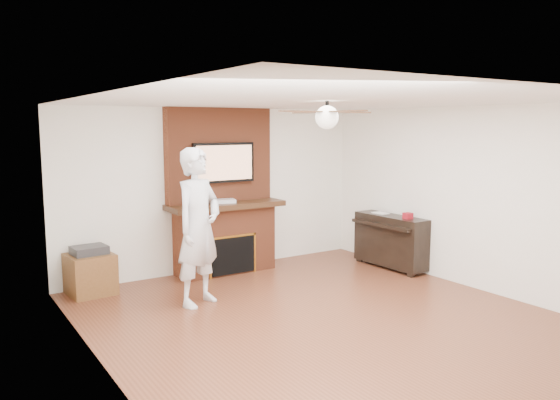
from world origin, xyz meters
TOP-DOWN VIEW (x-y plane):
  - room_shell at (0.00, 0.00)m, footprint 5.36×5.86m
  - fireplace at (0.00, 2.55)m, footprint 1.78×0.64m
  - tv at (0.00, 2.50)m, footprint 1.00×0.08m
  - ceiling_fan at (-0.00, 0.00)m, footprint 1.21×1.21m
  - person at (-0.98, 1.31)m, footprint 0.86×0.74m
  - side_table at (-2.02, 2.48)m, footprint 0.61×0.61m
  - piano at (2.30, 1.29)m, footprint 0.51×1.29m
  - cable_box at (-0.06, 2.45)m, footprint 0.42×0.30m
  - candle_orange at (-0.12, 2.38)m, footprint 0.08×0.08m
  - candle_green at (-0.01, 2.37)m, footprint 0.07×0.07m
  - candle_cream at (0.01, 2.32)m, footprint 0.08×0.08m

SIDE VIEW (x-z plane):
  - candle_green at x=-0.01m, z-range 0.00..0.08m
  - candle_cream at x=0.01m, z-range 0.00..0.09m
  - candle_orange at x=-0.12m, z-range 0.00..0.11m
  - side_table at x=-2.02m, z-range -0.03..0.62m
  - piano at x=2.30m, z-range -0.02..0.91m
  - person at x=-0.98m, z-range 0.00..1.97m
  - fireplace at x=0.00m, z-range -0.25..2.25m
  - cable_box at x=-0.06m, z-range 1.08..1.13m
  - room_shell at x=0.00m, z-range -0.18..2.68m
  - tv at x=0.00m, z-range 1.38..1.98m
  - ceiling_fan at x=0.00m, z-range 2.18..2.49m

